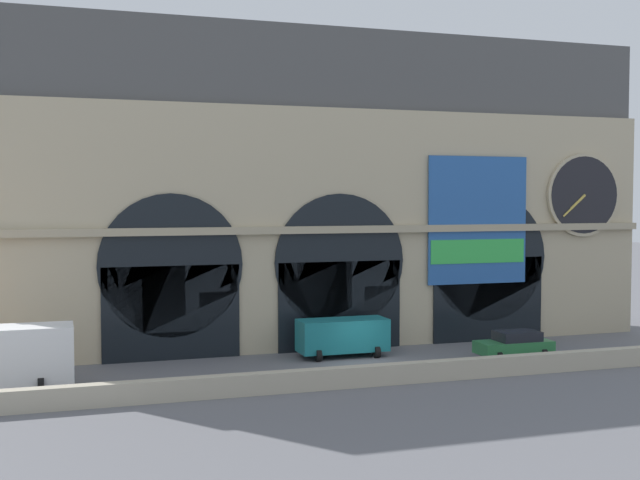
% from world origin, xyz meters
% --- Properties ---
extents(ground_plane, '(200.00, 200.00, 0.00)m').
position_xyz_m(ground_plane, '(0.00, 0.00, 0.00)').
color(ground_plane, slate).
extents(quay_parapet_wall, '(90.00, 0.70, 1.01)m').
position_xyz_m(quay_parapet_wall, '(0.00, -4.41, 0.50)').
color(quay_parapet_wall, '#B2A891').
rests_on(quay_parapet_wall, ground).
extents(station_building, '(42.55, 4.94, 19.60)m').
position_xyz_m(station_building, '(0.06, 7.28, 9.44)').
color(station_building, '#BCAD8C').
rests_on(station_building, ground).
extents(van_center, '(5.20, 2.48, 2.20)m').
position_xyz_m(van_center, '(-0.59, 2.83, 1.25)').
color(van_center, '#19727A').
rests_on(van_center, ground).
extents(car_mideast, '(4.40, 2.22, 1.55)m').
position_xyz_m(car_mideast, '(8.71, -0.59, 0.80)').
color(car_mideast, '#2D7A42').
rests_on(car_mideast, ground).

